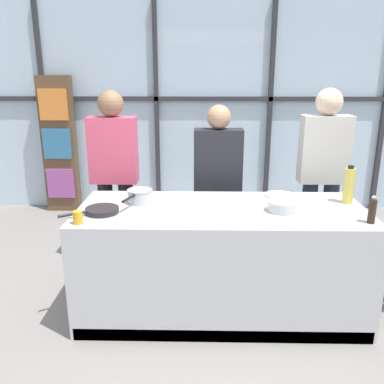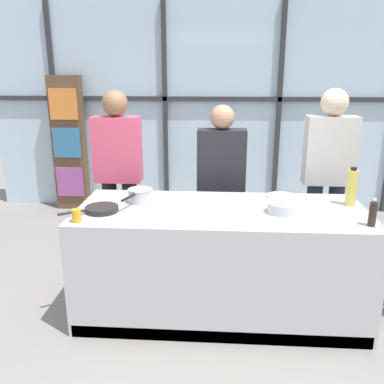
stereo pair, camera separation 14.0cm
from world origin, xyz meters
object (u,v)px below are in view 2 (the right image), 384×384
Objects in this scene: frying_pan at (101,209)px; spectator_far_left at (118,169)px; spectator_center_left at (221,179)px; oil_bottle at (352,187)px; white_plate at (282,196)px; mixing_bowl at (283,207)px; juice_glass_near at (76,216)px; saucepan at (140,195)px; spectator_center_right at (328,171)px; pepper_grinder at (373,213)px.

spectator_far_left is at bearing 95.46° from frying_pan.
spectator_center_left is 5.22× the size of oil_bottle.
frying_pan is 1.64× the size of white_plate.
juice_glass_near reaches higher than mixing_bowl.
mixing_bowl is at bearing 11.23° from juice_glass_near.
saucepan is 1.45× the size of white_plate.
frying_pan is 1.95m from oil_bottle.
oil_bottle is at bearing 91.68° from spectator_center_right.
saucepan is at bearing -178.81° from oil_bottle.
mixing_bowl reaches higher than frying_pan.
spectator_center_right is at bearing 91.68° from oil_bottle.
frying_pan is 1.78× the size of mixing_bowl.
spectator_center_left is at bearing -180.00° from spectator_far_left.
spectator_center_left is at bearing 117.88° from mixing_bowl.
frying_pan is at bearing -177.08° from mixing_bowl.
spectator_center_left reaches higher than white_plate.
pepper_grinder is at bearing 91.51° from spectator_center_right.
juice_glass_near is (-0.02, -1.16, -0.06)m from spectator_far_left.
oil_bottle reaches higher than mixing_bowl.
spectator_center_right reaches higher than pepper_grinder.
spectator_center_left is at bearing 48.74° from juice_glass_near.
white_plate is (1.51, -0.48, -0.10)m from spectator_far_left.
pepper_grinder is at bearing -88.73° from oil_bottle.
juice_glass_near is (-2.05, -0.06, -0.05)m from pepper_grinder.
frying_pan is (-1.91, -0.94, -0.10)m from spectator_center_right.
spectator_far_left reaches higher than mixing_bowl.
spectator_center_left reaches higher than mixing_bowl.
saucepan is at bearing 46.36° from spectator_center_left.
spectator_center_right reaches higher than spectator_far_left.
spectator_center_left is at bearing 45.86° from frying_pan.
spectator_center_right is 0.69m from white_plate.
juice_glass_near is at bearing -127.48° from saucepan.
white_plate is at bearing 129.63° from pepper_grinder.
spectator_center_left is 0.98m from mixing_bowl.
mixing_bowl is at bearing -158.92° from oil_bottle.
pepper_grinder is (1.68, -0.42, 0.03)m from saucepan.
spectator_center_left is 17.38× the size of juice_glass_near.
juice_glass_near is at bearing -115.93° from frying_pan.
white_plate is at bearing 24.17° from juice_glass_near.
white_plate is (-0.49, -0.48, -0.11)m from spectator_center_right.
white_plate is at bearing 44.10° from spectator_center_right.
frying_pan is 4.41× the size of juice_glass_near.
spectator_center_right reaches higher than saucepan.
spectator_center_right is 4.31× the size of frying_pan.
frying_pan reaches higher than white_plate.
juice_glass_near reaches higher than frying_pan.
mixing_bowl is 0.62m from pepper_grinder.
frying_pan is at bearing 45.86° from spectator_center_left.
mixing_bowl reaches higher than white_plate.
frying_pan is 2.03× the size of pepper_grinder.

